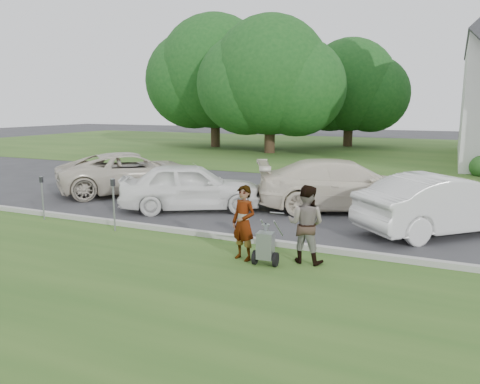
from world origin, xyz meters
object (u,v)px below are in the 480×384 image
Objects in this scene: person_right at (306,225)px; parking_meter_near at (114,198)px; tree_back at (350,89)px; tree_far at (215,77)px; parking_meter_far at (42,193)px; car_c at (344,185)px; striping_cart at (266,246)px; car_b at (191,186)px; car_a at (133,172)px; person_left at (244,224)px; tree_left at (270,81)px; car_d at (444,204)px.

person_right is 5.50m from parking_meter_near.
tree_far is at bearing -153.44° from tree_back.
parking_meter_far is 0.23× the size of car_c.
person_right is 1.17× the size of parking_meter_near.
striping_cart is at bearing -10.18° from parking_meter_near.
car_b reaches higher than striping_cart.
striping_cart is at bearing -7.62° from parking_meter_far.
parking_meter_far is at bearing 135.52° from car_a.
person_left is 1.14× the size of parking_meter_near.
striping_cart is at bearing -163.83° from car_b.
tree_back is at bearing 26.56° from tree_far.
tree_back is (4.00, 8.00, -0.38)m from tree_left.
tree_left is 0.91× the size of tree_far.
parking_meter_far is at bearing 102.76° from car_b.
car_c is at bearing 98.77° from person_left.
car_d is at bearing -146.52° from car_a.
tree_left reaches higher than car_c.
tree_back is 5.74× the size of person_left.
person_right is (9.42, -22.31, -4.25)m from tree_left.
person_right is at bearing -3.33° from parking_meter_near.
tree_back reaches higher than person_right.
striping_cart is at bearing -69.15° from tree_left.
person_left is 1.36m from person_right.
car_d is at bearing -56.70° from tree_left.
tree_far is 2.52× the size of car_b.
tree_far is 30.03m from person_right.
striping_cart is 4.87m from parking_meter_near.
tree_left is 22.46m from car_d.
tree_left is 24.89m from striping_cart.
person_left is 1.25× the size of parking_meter_far.
parking_meter_near is 8.91m from car_d.
tree_back is at bearing -27.22° from car_d.
tree_back is 1.98× the size of car_d.
car_d reaches higher than car_b.
person_left reaches higher than striping_cart.
striping_cart is 0.74× the size of parking_meter_near.
car_c is (5.08, 5.35, -0.10)m from parking_meter_near.
car_b is at bearing 42.70° from parking_meter_far.
person_right reaches higher than car_d.
person_right is 0.30× the size of car_c.
parking_meter_near is 0.30× the size of car_d.
car_a is at bearing 67.56° from car_c.
tree_left is at bearing 106.45° from striping_cart.
parking_meter_far is (-7.57, 1.01, 0.42)m from striping_cart.
person_right is 0.37× the size of car_b.
tree_left reaches higher than person_right.
car_a is (-0.40, 4.87, -0.05)m from parking_meter_far.
person_right is (15.42, -25.31, -4.84)m from tree_far.
car_a is at bearing -97.46° from tree_back.
striping_cart is 5.59m from car_d.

